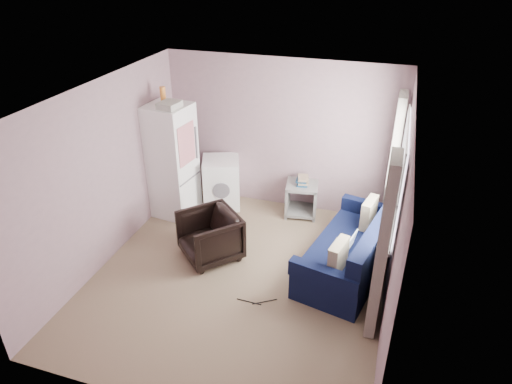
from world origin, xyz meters
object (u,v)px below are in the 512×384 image
side_table (302,197)px  sofa (353,252)px  armchair (210,234)px  fridge (172,161)px  washing_machine (221,181)px

side_table → sofa: size_ratio=0.33×
armchair → sofa: size_ratio=0.37×
fridge → side_table: (2.01, 0.57, -0.62)m
fridge → washing_machine: 0.94m
fridge → side_table: bearing=23.0°
side_table → fridge: bearing=-164.1°
washing_machine → sofa: sofa is taller
fridge → washing_machine: fridge is taller
armchair → washing_machine: (-0.39, 1.45, 0.06)m
washing_machine → side_table: bearing=-16.4°
washing_machine → side_table: washing_machine is taller
side_table → sofa: (0.99, -1.29, -0.01)m
armchair → washing_machine: 1.51m
washing_machine → sofa: (2.36, -1.18, -0.12)m
armchair → fridge: 1.54m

